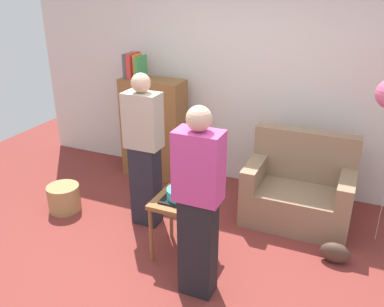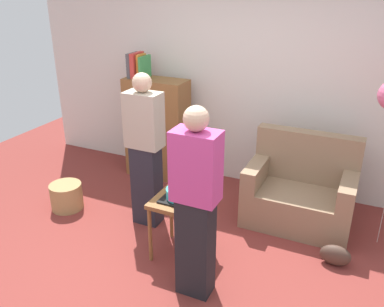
{
  "view_description": "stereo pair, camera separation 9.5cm",
  "coord_description": "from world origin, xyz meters",
  "px_view_note": "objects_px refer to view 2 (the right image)",
  "views": [
    {
      "loc": [
        1.3,
        -2.67,
        2.45
      ],
      "look_at": [
        -0.07,
        0.51,
        0.95
      ],
      "focal_mm": 38.15,
      "sensor_mm": 36.0,
      "label": 1
    },
    {
      "loc": [
        1.39,
        -2.63,
        2.45
      ],
      "look_at": [
        -0.07,
        0.51,
        0.95
      ],
      "focal_mm": 38.15,
      "sensor_mm": 36.0,
      "label": 2
    }
  ],
  "objects_px": {
    "couch": "(300,193)",
    "person_holding_cake": "(196,205)",
    "bookshelf": "(157,127)",
    "wicker_basket": "(67,196)",
    "handbag": "(335,255)",
    "birthday_cake": "(180,194)",
    "person_blowing_candles": "(145,151)",
    "side_table": "(181,208)"
  },
  "relations": [
    {
      "from": "couch",
      "to": "person_holding_cake",
      "type": "height_order",
      "value": "person_holding_cake"
    },
    {
      "from": "bookshelf",
      "to": "wicker_basket",
      "type": "height_order",
      "value": "bookshelf"
    },
    {
      "from": "handbag",
      "to": "couch",
      "type": "bearing_deg",
      "value": 127.49
    },
    {
      "from": "handbag",
      "to": "bookshelf",
      "type": "bearing_deg",
      "value": 158.09
    },
    {
      "from": "bookshelf",
      "to": "wicker_basket",
      "type": "relative_size",
      "value": 4.46
    },
    {
      "from": "birthday_cake",
      "to": "person_blowing_candles",
      "type": "bearing_deg",
      "value": 147.97
    },
    {
      "from": "person_holding_cake",
      "to": "wicker_basket",
      "type": "xyz_separation_m",
      "value": [
        -1.9,
        0.6,
        -0.68
      ]
    },
    {
      "from": "couch",
      "to": "wicker_basket",
      "type": "bearing_deg",
      "value": -160.77
    },
    {
      "from": "birthday_cake",
      "to": "handbag",
      "type": "bearing_deg",
      "value": 18.23
    },
    {
      "from": "side_table",
      "to": "person_holding_cake",
      "type": "distance_m",
      "value": 0.62
    },
    {
      "from": "person_holding_cake",
      "to": "wicker_basket",
      "type": "distance_m",
      "value": 2.11
    },
    {
      "from": "bookshelf",
      "to": "couch",
      "type": "bearing_deg",
      "value": -10.48
    },
    {
      "from": "birthday_cake",
      "to": "handbag",
      "type": "distance_m",
      "value": 1.54
    },
    {
      "from": "side_table",
      "to": "handbag",
      "type": "bearing_deg",
      "value": 18.23
    },
    {
      "from": "birthday_cake",
      "to": "handbag",
      "type": "relative_size",
      "value": 1.14
    },
    {
      "from": "couch",
      "to": "person_blowing_candles",
      "type": "relative_size",
      "value": 0.67
    },
    {
      "from": "wicker_basket",
      "to": "handbag",
      "type": "relative_size",
      "value": 1.29
    },
    {
      "from": "wicker_basket",
      "to": "person_blowing_candles",
      "type": "bearing_deg",
      "value": 9.08
    },
    {
      "from": "bookshelf",
      "to": "handbag",
      "type": "relative_size",
      "value": 5.74
    },
    {
      "from": "person_blowing_candles",
      "to": "person_holding_cake",
      "type": "bearing_deg",
      "value": -29.35
    },
    {
      "from": "handbag",
      "to": "birthday_cake",
      "type": "bearing_deg",
      "value": -161.77
    },
    {
      "from": "wicker_basket",
      "to": "handbag",
      "type": "distance_m",
      "value": 2.94
    },
    {
      "from": "side_table",
      "to": "person_blowing_candles",
      "type": "relative_size",
      "value": 0.37
    },
    {
      "from": "bookshelf",
      "to": "side_table",
      "type": "height_order",
      "value": "bookshelf"
    },
    {
      "from": "couch",
      "to": "bookshelf",
      "type": "distance_m",
      "value": 2.01
    },
    {
      "from": "person_blowing_candles",
      "to": "person_holding_cake",
      "type": "height_order",
      "value": "same"
    },
    {
      "from": "wicker_basket",
      "to": "handbag",
      "type": "xyz_separation_m",
      "value": [
        2.93,
        0.25,
        -0.05
      ]
    },
    {
      "from": "wicker_basket",
      "to": "couch",
      "type": "bearing_deg",
      "value": 19.23
    },
    {
      "from": "couch",
      "to": "birthday_cake",
      "type": "xyz_separation_m",
      "value": [
        -0.9,
        -1.06,
        0.31
      ]
    },
    {
      "from": "side_table",
      "to": "handbag",
      "type": "distance_m",
      "value": 1.49
    },
    {
      "from": "handbag",
      "to": "wicker_basket",
      "type": "bearing_deg",
      "value": -175.17
    },
    {
      "from": "person_blowing_candles",
      "to": "couch",
      "type": "bearing_deg",
      "value": 35.97
    },
    {
      "from": "bookshelf",
      "to": "handbag",
      "type": "xyz_separation_m",
      "value": [
        2.41,
        -0.97,
        -0.58
      ]
    },
    {
      "from": "wicker_basket",
      "to": "bookshelf",
      "type": "bearing_deg",
      "value": 67.14
    },
    {
      "from": "person_blowing_candles",
      "to": "wicker_basket",
      "type": "relative_size",
      "value": 4.53
    },
    {
      "from": "side_table",
      "to": "birthday_cake",
      "type": "height_order",
      "value": "birthday_cake"
    },
    {
      "from": "couch",
      "to": "person_blowing_candles",
      "type": "bearing_deg",
      "value": -154.55
    },
    {
      "from": "bookshelf",
      "to": "person_holding_cake",
      "type": "height_order",
      "value": "person_holding_cake"
    },
    {
      "from": "handbag",
      "to": "person_holding_cake",
      "type": "bearing_deg",
      "value": -140.41
    },
    {
      "from": "person_blowing_candles",
      "to": "side_table",
      "type": "bearing_deg",
      "value": -21.51
    },
    {
      "from": "person_holding_cake",
      "to": "handbag",
      "type": "xyz_separation_m",
      "value": [
        1.03,
        0.85,
        -0.73
      ]
    },
    {
      "from": "wicker_basket",
      "to": "handbag",
      "type": "height_order",
      "value": "wicker_basket"
    }
  ]
}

